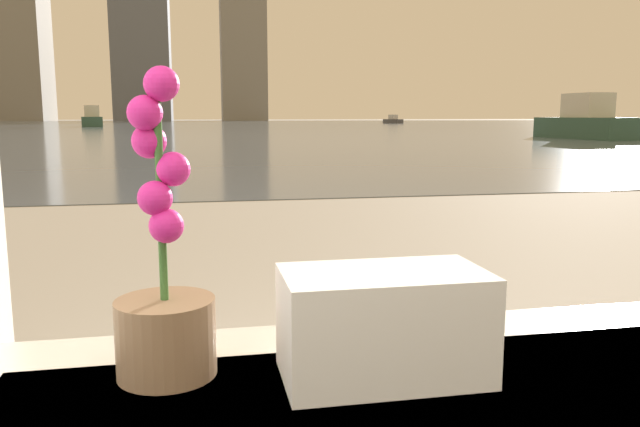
# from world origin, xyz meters

# --- Properties ---
(potted_orchid) EXTENTS (0.15, 0.15, 0.45)m
(potted_orchid) POSITION_xyz_m (-0.56, 0.96, 0.69)
(potted_orchid) COLOR #8C6B4C
(potted_orchid) RESTS_ON bathtub
(towel_stack) EXTENTS (0.30, 0.17, 0.16)m
(towel_stack) POSITION_xyz_m (-0.25, 0.89, 0.64)
(towel_stack) COLOR white
(towel_stack) RESTS_ON bathtub
(harbor_water) EXTENTS (180.00, 110.00, 0.01)m
(harbor_water) POSITION_xyz_m (0.00, 62.00, 0.01)
(harbor_water) COLOR slate
(harbor_water) RESTS_ON ground_plane
(harbor_boat_0) EXTENTS (1.94, 4.99, 1.84)m
(harbor_boat_0) POSITION_xyz_m (15.17, 23.24, 0.66)
(harbor_boat_0) COLOR #335647
(harbor_boat_0) RESTS_ON harbor_water
(harbor_boat_1) EXTENTS (2.30, 4.94, 1.78)m
(harbor_boat_1) POSITION_xyz_m (-9.19, 56.26, 0.64)
(harbor_boat_1) COLOR #335647
(harbor_boat_1) RESTS_ON harbor_water
(harbor_boat_2) EXTENTS (1.95, 2.94, 1.05)m
(harbor_boat_2) POSITION_xyz_m (23.29, 74.47, 0.38)
(harbor_boat_2) COLOR #4C4C51
(harbor_boat_2) RESTS_ON harbor_water
(skyline_tower_1) EXTENTS (13.86, 11.46, 33.46)m
(skyline_tower_1) POSITION_xyz_m (-32.57, 118.00, 16.73)
(skyline_tower_1) COLOR gray
(skyline_tower_1) RESTS_ON ground_plane
(skyline_tower_2) EXTENTS (9.73, 11.14, 28.24)m
(skyline_tower_2) POSITION_xyz_m (-9.64, 118.00, 14.12)
(skyline_tower_2) COLOR slate
(skyline_tower_2) RESTS_ON ground_plane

